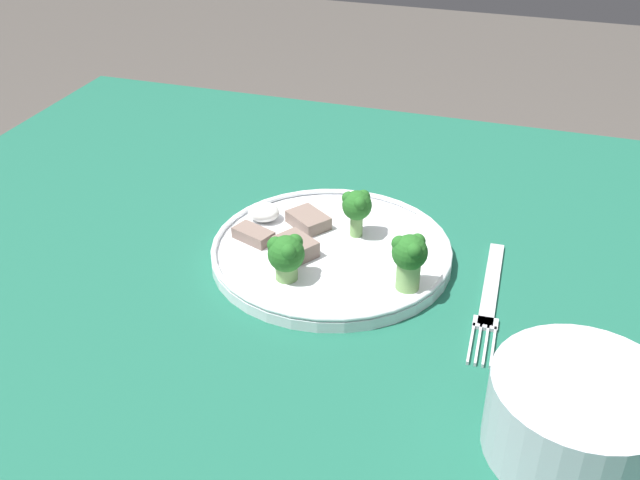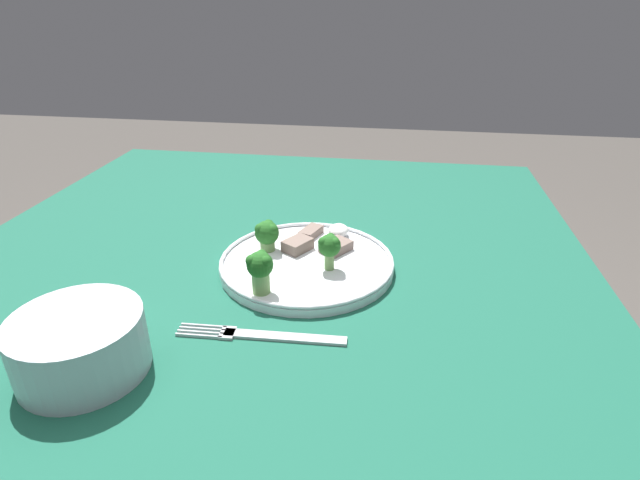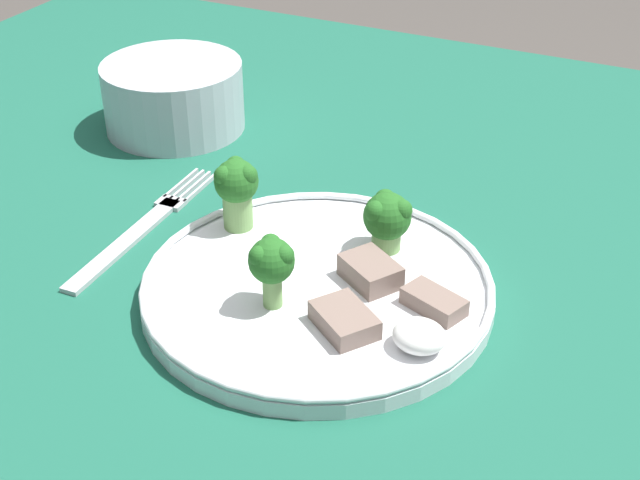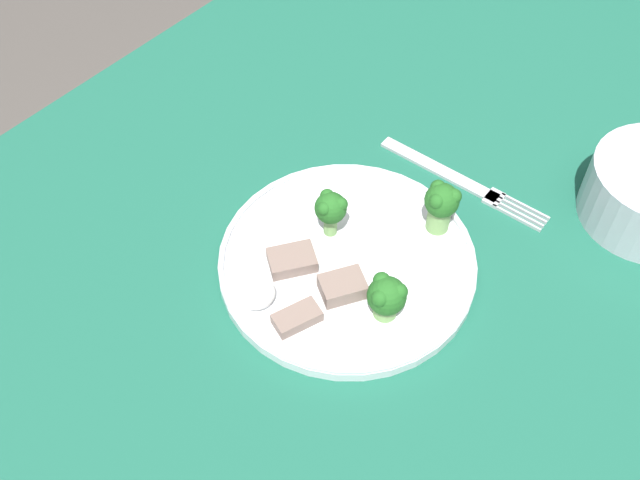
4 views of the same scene
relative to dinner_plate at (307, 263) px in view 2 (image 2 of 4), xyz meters
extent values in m
cube|color=#195642|center=(-0.05, 0.07, -0.02)|extent=(1.21, 1.00, 0.03)
cylinder|color=brown|center=(0.50, -0.38, -0.40)|extent=(0.06, 0.06, 0.72)
cylinder|color=brown|center=(0.50, 0.51, -0.40)|extent=(0.06, 0.06, 0.72)
cylinder|color=white|center=(0.00, 0.00, 0.00)|extent=(0.26, 0.26, 0.01)
torus|color=white|center=(0.00, 0.00, 0.01)|extent=(0.26, 0.26, 0.01)
cube|color=#B2B2B7|center=(-0.17, 0.00, -0.01)|extent=(0.02, 0.15, 0.00)
cube|color=#B2B2B7|center=(-0.18, 0.07, -0.01)|extent=(0.02, 0.02, 0.00)
cube|color=#B2B2B7|center=(-0.17, 0.10, -0.01)|extent=(0.00, 0.06, 0.00)
cube|color=#B2B2B7|center=(-0.17, 0.10, -0.01)|extent=(0.00, 0.06, 0.00)
cube|color=#B2B2B7|center=(-0.18, 0.10, -0.01)|extent=(0.00, 0.06, 0.00)
cube|color=#B2B2B7|center=(-0.19, 0.10, -0.01)|extent=(0.00, 0.06, 0.00)
cylinder|color=#B7BCC6|center=(-0.26, 0.20, 0.03)|extent=(0.14, 0.14, 0.07)
cylinder|color=white|center=(-0.26, 0.20, 0.02)|extent=(0.12, 0.12, 0.05)
cylinder|color=#709E56|center=(-0.02, -0.04, 0.02)|extent=(0.01, 0.01, 0.03)
sphere|color=#215B1E|center=(-0.02, -0.04, 0.04)|extent=(0.03, 0.03, 0.03)
sphere|color=#215B1E|center=(-0.01, -0.04, 0.05)|extent=(0.01, 0.01, 0.01)
sphere|color=#215B1E|center=(-0.02, -0.03, 0.05)|extent=(0.01, 0.01, 0.01)
sphere|color=#215B1E|center=(-0.02, -0.05, 0.05)|extent=(0.01, 0.01, 0.01)
cylinder|color=#709E56|center=(0.03, 0.07, 0.01)|extent=(0.02, 0.02, 0.02)
sphere|color=#215B1E|center=(0.03, 0.07, 0.03)|extent=(0.04, 0.04, 0.04)
sphere|color=#215B1E|center=(0.04, 0.07, 0.04)|extent=(0.02, 0.02, 0.02)
sphere|color=#215B1E|center=(0.02, 0.08, 0.04)|extent=(0.02, 0.02, 0.02)
sphere|color=#215B1E|center=(0.02, 0.06, 0.04)|extent=(0.02, 0.02, 0.02)
cylinder|color=#709E56|center=(-0.09, 0.05, 0.02)|extent=(0.02, 0.02, 0.03)
sphere|color=#215B1E|center=(-0.09, 0.05, 0.04)|extent=(0.04, 0.04, 0.04)
sphere|color=#215B1E|center=(-0.08, 0.05, 0.05)|extent=(0.02, 0.02, 0.02)
sphere|color=#215B1E|center=(-0.10, 0.05, 0.05)|extent=(0.02, 0.02, 0.02)
sphere|color=#215B1E|center=(-0.10, 0.04, 0.05)|extent=(0.02, 0.02, 0.02)
cube|color=#756056|center=(0.09, 0.01, 0.01)|extent=(0.05, 0.04, 0.01)
cube|color=#756056|center=(0.03, 0.02, 0.01)|extent=(0.05, 0.05, 0.02)
cube|color=#756056|center=(0.04, -0.04, 0.01)|extent=(0.06, 0.05, 0.01)
ellipsoid|color=white|center=(0.09, -0.04, 0.01)|extent=(0.04, 0.03, 0.02)
camera|label=1|loc=(-0.20, 0.65, 0.44)|focal=42.00mm
camera|label=2|loc=(-0.64, -0.12, 0.36)|focal=28.00mm
camera|label=3|loc=(0.24, -0.48, 0.38)|focal=50.00mm
camera|label=4|loc=(0.37, 0.27, 0.61)|focal=42.00mm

